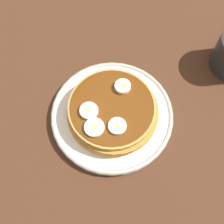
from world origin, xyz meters
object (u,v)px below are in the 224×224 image
(banana_slice_1, at_px, (123,87))
(banana_slice_3, at_px, (89,111))
(plate, at_px, (112,115))
(banana_slice_2, at_px, (117,126))
(banana_slice_0, at_px, (94,128))
(pancake_stack, at_px, (111,111))

(banana_slice_1, xyz_separation_m, banana_slice_3, (-0.01, -0.08, -0.00))
(banana_slice_1, relative_size, banana_slice_3, 0.90)
(plate, distance_m, banana_slice_3, 0.06)
(banana_slice_3, bearing_deg, banana_slice_2, 15.03)
(plate, distance_m, banana_slice_0, 0.07)
(banana_slice_1, relative_size, banana_slice_2, 0.93)
(pancake_stack, distance_m, banana_slice_0, 0.05)
(pancake_stack, height_order, banana_slice_1, banana_slice_1)
(banana_slice_1, xyz_separation_m, banana_slice_2, (0.05, -0.06, -0.00))
(pancake_stack, bearing_deg, banana_slice_2, -29.46)
(banana_slice_1, bearing_deg, banana_slice_3, -96.12)
(banana_slice_0, xyz_separation_m, banana_slice_2, (0.03, 0.03, -0.00))
(pancake_stack, xyz_separation_m, banana_slice_1, (-0.01, 0.04, 0.02))
(banana_slice_2, bearing_deg, banana_slice_0, -131.29)
(plate, height_order, pancake_stack, pancake_stack)
(pancake_stack, distance_m, banana_slice_2, 0.04)
(pancake_stack, distance_m, banana_slice_3, 0.04)
(plate, bearing_deg, banana_slice_1, 108.01)
(banana_slice_2, bearing_deg, banana_slice_3, -164.97)
(banana_slice_0, height_order, banana_slice_3, same)
(banana_slice_1, height_order, banana_slice_2, banana_slice_1)
(plate, height_order, banana_slice_3, banana_slice_3)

